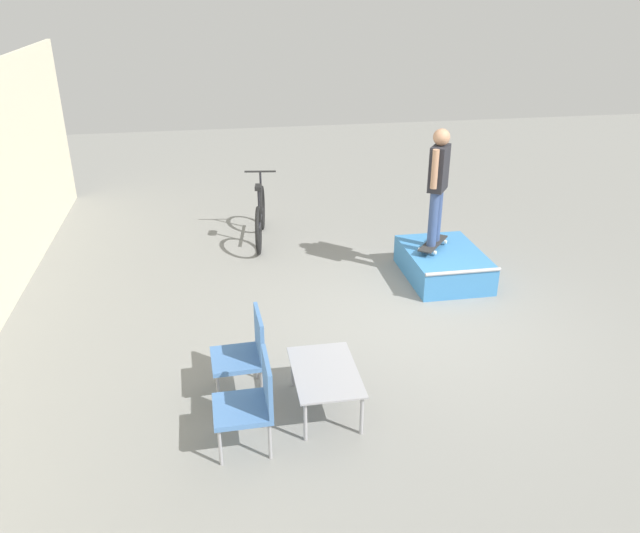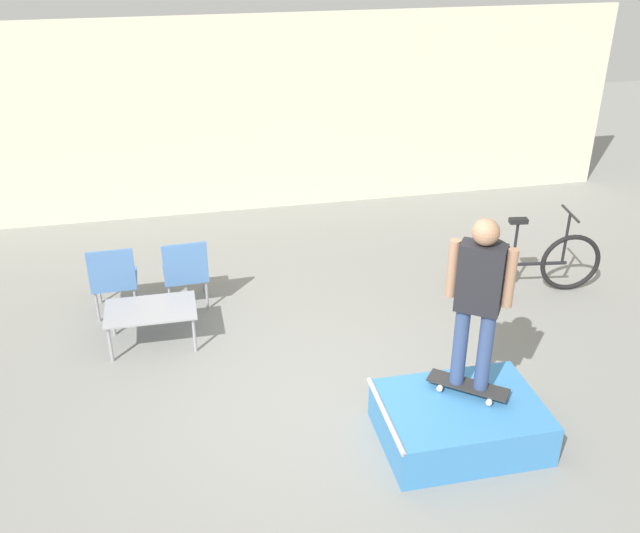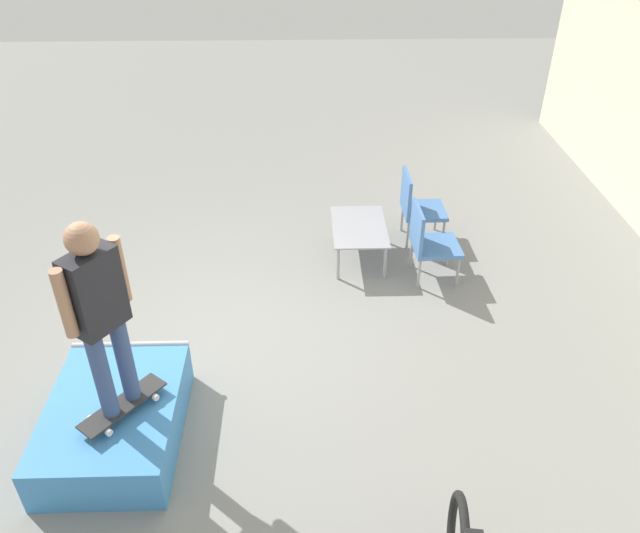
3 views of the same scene
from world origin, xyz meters
TOP-DOWN VIEW (x-y plane):
  - ground_plane at (0.00, 0.00)m, footprint 24.00×24.00m
  - house_wall_back at (0.00, 5.13)m, footprint 12.00×0.06m
  - skate_ramp_box at (1.18, -0.81)m, footprint 1.46×1.05m
  - skateboard_on_ramp at (1.29, -0.67)m, footprint 0.70×0.62m
  - person_skater at (1.29, -0.67)m, footprint 0.49×0.38m
  - coffee_table at (-1.55, 1.43)m, footprint 0.99×0.64m
  - patio_chair_left at (-1.96, 2.18)m, footprint 0.53×0.53m
  - patio_chair_right at (-1.13, 2.18)m, footprint 0.54×0.54m
  - bicycle at (3.08, 1.67)m, footprint 1.85×0.52m

SIDE VIEW (x-z plane):
  - ground_plane at x=0.00m, z-range 0.00..0.00m
  - skate_ramp_box at x=1.18m, z-range -0.01..0.42m
  - coffee_table at x=-1.55m, z-range 0.18..0.62m
  - bicycle at x=3.08m, z-range -0.13..0.94m
  - skateboard_on_ramp at x=1.29m, z-range 0.46..0.53m
  - patio_chair_left at x=-1.96m, z-range 0.05..0.96m
  - patio_chair_right at x=-1.13m, z-range 0.05..0.96m
  - person_skater at x=1.29m, z-range 0.65..2.29m
  - house_wall_back at x=0.00m, z-range 0.00..3.00m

